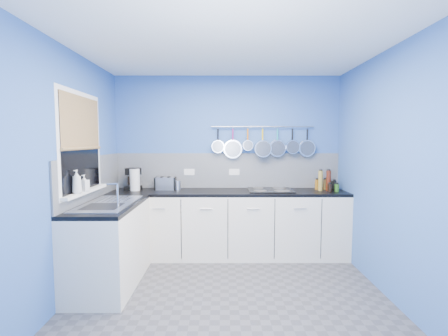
{
  "coord_description": "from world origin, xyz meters",
  "views": [
    {
      "loc": [
        -0.06,
        -3.11,
        1.58
      ],
      "look_at": [
        -0.05,
        0.75,
        1.25
      ],
      "focal_mm": 25.62,
      "sensor_mm": 36.0,
      "label": 1
    }
  ],
  "objects_px": {
    "soap_bottle_a": "(77,182)",
    "hob": "(270,190)",
    "coffee_maker": "(133,179)",
    "toaster": "(165,183)",
    "paper_towel": "(135,180)",
    "canister": "(178,185)",
    "soap_bottle_b": "(84,183)"
  },
  "relations": [
    {
      "from": "soap_bottle_b",
      "to": "coffee_maker",
      "type": "height_order",
      "value": "soap_bottle_b"
    },
    {
      "from": "canister",
      "to": "paper_towel",
      "type": "bearing_deg",
      "value": -173.38
    },
    {
      "from": "paper_towel",
      "to": "canister",
      "type": "xyz_separation_m",
      "value": [
        0.57,
        0.07,
        -0.08
      ]
    },
    {
      "from": "soap_bottle_b",
      "to": "toaster",
      "type": "xyz_separation_m",
      "value": [
        0.66,
        1.06,
        -0.15
      ]
    },
    {
      "from": "toaster",
      "to": "canister",
      "type": "height_order",
      "value": "toaster"
    },
    {
      "from": "toaster",
      "to": "coffee_maker",
      "type": "bearing_deg",
      "value": -170.41
    },
    {
      "from": "soap_bottle_a",
      "to": "toaster",
      "type": "relative_size",
      "value": 0.89
    },
    {
      "from": "toaster",
      "to": "hob",
      "type": "bearing_deg",
      "value": 3.99
    },
    {
      "from": "toaster",
      "to": "hob",
      "type": "relative_size",
      "value": 0.45
    },
    {
      "from": "coffee_maker",
      "to": "toaster",
      "type": "distance_m",
      "value": 0.45
    },
    {
      "from": "soap_bottle_b",
      "to": "hob",
      "type": "xyz_separation_m",
      "value": [
        2.11,
        1.0,
        -0.23
      ]
    },
    {
      "from": "soap_bottle_b",
      "to": "toaster",
      "type": "height_order",
      "value": "soap_bottle_b"
    },
    {
      "from": "canister",
      "to": "hob",
      "type": "relative_size",
      "value": 0.21
    },
    {
      "from": "canister",
      "to": "hob",
      "type": "xyz_separation_m",
      "value": [
        1.28,
        -0.04,
        -0.06
      ]
    },
    {
      "from": "toaster",
      "to": "canister",
      "type": "bearing_deg",
      "value": 0.16
    },
    {
      "from": "soap_bottle_a",
      "to": "hob",
      "type": "relative_size",
      "value": 0.4
    },
    {
      "from": "paper_towel",
      "to": "coffee_maker",
      "type": "xyz_separation_m",
      "value": [
        -0.04,
        0.06,
        0.0
      ]
    },
    {
      "from": "paper_towel",
      "to": "toaster",
      "type": "height_order",
      "value": "paper_towel"
    },
    {
      "from": "soap_bottle_a",
      "to": "soap_bottle_b",
      "type": "relative_size",
      "value": 1.39
    },
    {
      "from": "coffee_maker",
      "to": "toaster",
      "type": "bearing_deg",
      "value": 21.17
    },
    {
      "from": "soap_bottle_a",
      "to": "toaster",
      "type": "height_order",
      "value": "soap_bottle_a"
    },
    {
      "from": "paper_towel",
      "to": "coffee_maker",
      "type": "relative_size",
      "value": 0.98
    },
    {
      "from": "soap_bottle_b",
      "to": "canister",
      "type": "bearing_deg",
      "value": 51.3
    },
    {
      "from": "coffee_maker",
      "to": "soap_bottle_a",
      "type": "bearing_deg",
      "value": -82.49
    },
    {
      "from": "canister",
      "to": "hob",
      "type": "distance_m",
      "value": 1.28
    },
    {
      "from": "paper_towel",
      "to": "hob",
      "type": "relative_size",
      "value": 0.49
    },
    {
      "from": "soap_bottle_a",
      "to": "soap_bottle_b",
      "type": "distance_m",
      "value": 0.17
    },
    {
      "from": "soap_bottle_a",
      "to": "toaster",
      "type": "xyz_separation_m",
      "value": [
        0.66,
        1.23,
        -0.18
      ]
    },
    {
      "from": "paper_towel",
      "to": "toaster",
      "type": "distance_m",
      "value": 0.42
    },
    {
      "from": "soap_bottle_b",
      "to": "toaster",
      "type": "bearing_deg",
      "value": 57.96
    },
    {
      "from": "canister",
      "to": "hob",
      "type": "height_order",
      "value": "canister"
    },
    {
      "from": "coffee_maker",
      "to": "hob",
      "type": "relative_size",
      "value": 0.51
    }
  ]
}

